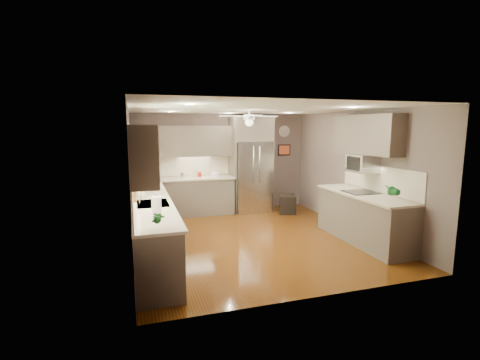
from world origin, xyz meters
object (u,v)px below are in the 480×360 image
soap_bottle (142,193)px  paper_towel (157,208)px  microwave (362,163)px  canister_b (182,175)px  bowl (215,176)px  canister_d (200,174)px  canister_c (195,174)px  stool (288,204)px  refrigerator (252,166)px  potted_plant_left (158,218)px  potted_plant_right (391,190)px

soap_bottle → paper_towel: paper_towel is taller
microwave → soap_bottle: bearing=172.0°
canister_b → bowl: 0.83m
canister_d → microwave: size_ratio=0.24×
soap_bottle → microwave: microwave is taller
canister_c → stool: canister_c is taller
canister_c → canister_d: bearing=6.5°
canister_b → refrigerator: 1.79m
potted_plant_left → bowl: size_ratio=1.44×
canister_d → potted_plant_right: potted_plant_right is taller
potted_plant_left → paper_towel: paper_towel is taller
canister_b → bowl: canister_b is taller
canister_b → potted_plant_left: bearing=-101.5°
canister_b → canister_d: (0.45, 0.07, -0.01)m
canister_d → microwave: (2.66, -2.81, 0.48)m
canister_d → potted_plant_left: bearing=-106.9°
canister_b → canister_c: bearing=9.0°
potted_plant_left → bowl: bearing=68.2°
paper_towel → canister_d: bearing=70.8°
soap_bottle → potted_plant_left: potted_plant_left is taller
bowl → microwave: (2.28, -2.72, 0.51)m
refrigerator → bowl: bearing=179.1°
canister_c → stool: (2.25, -0.61, -0.79)m
canister_b → refrigerator: bearing=-1.1°
soap_bottle → potted_plant_right: 4.28m
potted_plant_left → refrigerator: refrigerator is taller
soap_bottle → microwave: bearing=-8.0°
microwave → potted_plant_right: bearing=-97.0°
canister_b → canister_c: size_ratio=0.69×
potted_plant_right → paper_towel: potted_plant_right is taller
potted_plant_right → canister_b: bearing=129.0°
refrigerator → canister_d: bearing=175.8°
canister_c → potted_plant_right: bearing=-54.6°
canister_d → bowl: size_ratio=0.65×
bowl → refrigerator: size_ratio=0.08×
potted_plant_left → refrigerator: bearing=57.8°
canister_c → microwave: (2.78, -2.79, 0.45)m
potted_plant_left → soap_bottle: bearing=93.9°
canister_d → soap_bottle: (-1.45, -2.23, 0.03)m
soap_bottle → stool: bearing=24.1°
potted_plant_right → bowl: (-2.16, 3.68, -0.16)m
canister_c → bowl: canister_c is taller
bowl → paper_towel: size_ratio=0.62×
bowl → canister_b: bearing=178.7°
potted_plant_left → bowl: (1.69, 4.22, -0.12)m
refrigerator → microwave: refrigerator is taller
canister_b → soap_bottle: bearing=-114.9°
soap_bottle → potted_plant_right: bearing=-21.1°
canister_b → refrigerator: refrigerator is taller
canister_c → potted_plant_right: 4.60m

